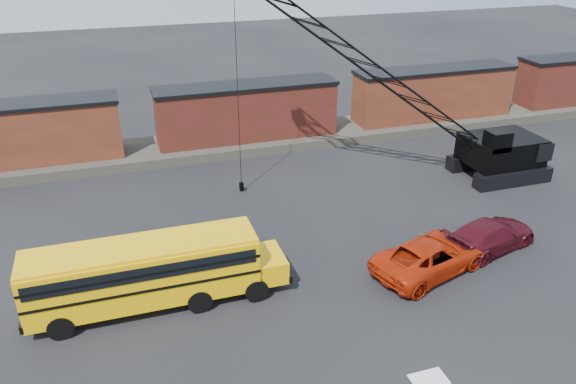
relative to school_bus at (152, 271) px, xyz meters
name	(u,v)px	position (x,y,z in m)	size (l,w,h in m)	color
ground	(371,318)	(8.92, -3.95, -1.79)	(160.00, 160.00, 0.00)	black
gravel_berm	(248,141)	(8.92, 18.05, -1.44)	(120.00, 5.00, 0.70)	#454239
boxcar_west_near	(17,134)	(-7.08, 18.05, 0.97)	(13.70, 3.10, 4.17)	#4A1E15
boxcar_mid	(247,111)	(8.92, 18.05, 0.97)	(13.70, 3.10, 4.17)	#551A17
boxcar_east_near	(433,93)	(24.92, 18.05, 0.97)	(13.70, 3.10, 4.17)	#4A1E15
snow_patch	(429,379)	(9.42, -7.95, -1.78)	(1.40, 0.90, 0.02)	silver
school_bus	(152,271)	(0.00, 0.00, 0.00)	(11.65, 2.65, 3.19)	#E6A604
red_pickup	(430,256)	(13.23, -1.47, -0.93)	(2.88, 6.25, 1.74)	#AD2208
maroon_suv	(490,235)	(17.34, -0.59, -0.97)	(2.31, 5.69, 1.65)	#400B14
crawler_crane	(374,70)	(14.73, 8.87, 5.82)	(20.50, 5.51, 13.98)	black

